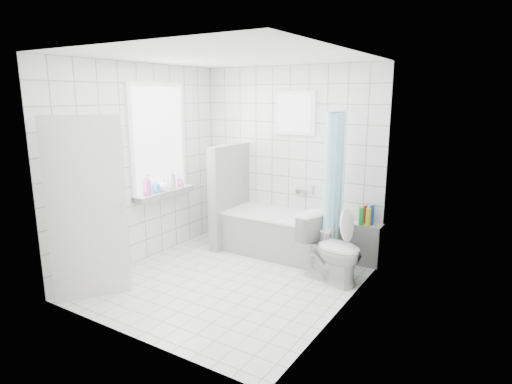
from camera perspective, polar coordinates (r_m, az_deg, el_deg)
The scene contains 19 objects.
ground at distance 5.31m, azimuth -3.50°, elevation -11.65°, with size 3.00×3.00×0.00m, color white.
ceiling at distance 4.85m, azimuth -3.93°, elevation 17.57°, with size 3.00×3.00×0.00m, color white.
wall_back at distance 6.18m, azimuth 4.43°, elevation 4.43°, with size 2.80×0.02×2.60m, color white.
wall_front at distance 3.82m, azimuth -16.88°, elevation -1.26°, with size 2.80×0.02×2.60m, color white.
wall_left at distance 5.83m, azimuth -15.00°, elevation 3.53°, with size 0.02×3.00×2.60m, color white.
wall_right at distance 4.27m, azimuth 11.78°, elevation 0.45°, with size 0.02×3.00×2.60m, color white.
window_left at distance 5.97m, azimuth -12.76°, elevation 6.76°, with size 0.01×0.90×1.40m, color white.
window_back at distance 6.03m, azimuth 5.19°, elevation 10.42°, with size 0.50×0.01×0.50m, color white.
window_sill at distance 6.06m, azimuth -12.12°, elevation -0.23°, with size 0.18×1.02×0.08m, color white.
door at distance 4.89m, azimuth -21.56°, elevation -2.25°, with size 0.04×0.80×2.00m, color silver.
bathtub at distance 6.03m, azimuth 3.77°, elevation -5.66°, with size 1.66×0.77×0.58m.
partition_wall at distance 6.31m, azimuth -3.55°, elevation -0.46°, with size 0.15×0.85×1.50m, color white.
tiled_ledge at distance 5.86m, azimuth 14.45°, elevation -6.74°, with size 0.40×0.24×0.55m, color white.
toilet at distance 5.23m, azimuth 10.00°, elevation -7.45°, with size 0.45×0.79×0.80m, color silver.
curtain_rod at distance 5.38m, azimuth 11.27°, elevation 10.49°, with size 0.02×0.02×0.80m, color silver.
shower_curtain at distance 5.37m, azimuth 10.37°, elevation 0.82°, with size 0.14×0.48×1.78m, color #4FD3E8, non-canonical shape.
tub_faucet at distance 6.12m, azimuth 6.16°, elevation 0.03°, with size 0.18×0.06×0.06m, color silver.
sill_bottles at distance 6.00m, azimuth -12.29°, elevation 1.25°, with size 0.20×0.77×0.31m.
ledge_bottles at distance 5.72m, azimuth 14.54°, elevation -3.07°, with size 0.17×0.19×0.26m.
Camera 1 is at (2.82, -3.93, 2.19)m, focal length 30.00 mm.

